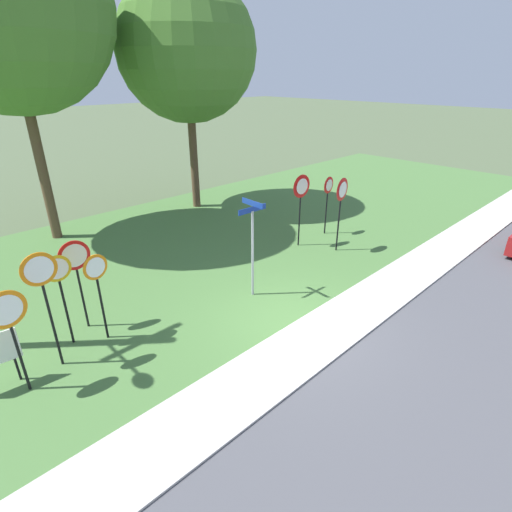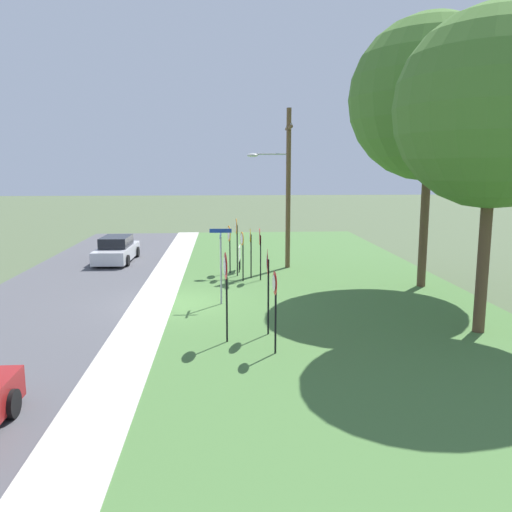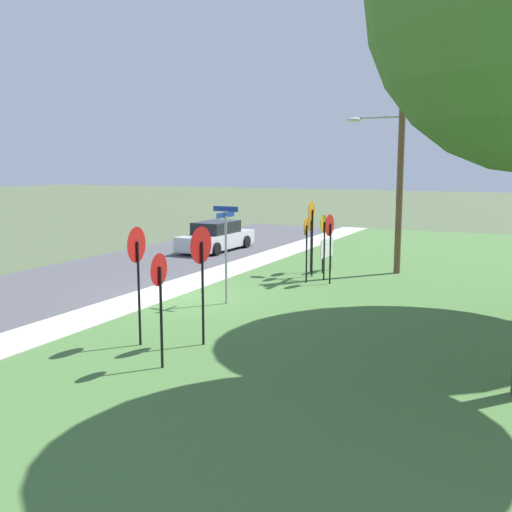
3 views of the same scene
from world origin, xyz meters
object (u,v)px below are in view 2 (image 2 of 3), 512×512
object	(u,v)px
stop_sign_near_right	(242,246)
oak_tree_left	(431,99)
stop_sign_far_right	(250,243)
utility_pole	(285,183)
notice_board	(240,254)
street_name_post	(221,259)
yield_sign_near_left	(275,293)
stop_sign_far_center	(229,239)
yield_sign_near_right	(225,275)
parked_hatchback_near	(117,250)
yield_sign_far_left	(267,270)
stop_sign_near_left	(237,234)
stop_sign_far_left	(260,243)
oak_tree_right	(494,109)

from	to	relation	value
stop_sign_near_right	oak_tree_left	size ratio (longest dim) A/B	0.20
stop_sign_near_right	stop_sign_far_right	size ratio (longest dim) A/B	0.97
utility_pole	stop_sign_near_right	bearing A→B (deg)	-35.89
stop_sign_far_right	utility_pole	xyz separation A→B (m)	(-2.49, 1.89, 2.69)
stop_sign_near_right	stop_sign_far_right	bearing A→B (deg)	139.52
utility_pole	oak_tree_left	size ratio (longest dim) A/B	0.71
utility_pole	notice_board	distance (m)	4.28
notice_board	street_name_post	bearing A→B (deg)	-3.18
yield_sign_near_left	street_name_post	distance (m)	5.65
stop_sign_far_center	yield_sign_near_right	bearing A→B (deg)	-10.09
parked_hatchback_near	oak_tree_left	bearing A→B (deg)	64.72
utility_pole	parked_hatchback_near	xyz separation A→B (m)	(-2.49, -9.00, -3.72)
yield_sign_near_right	yield_sign_far_left	world-z (taller)	same
stop_sign_far_right	utility_pole	bearing A→B (deg)	143.24
stop_sign_near_right	yield_sign_near_left	xyz separation A→B (m)	(9.45, 0.51, 0.12)
utility_pole	yield_sign_near_left	bearing A→B (deg)	-8.04
stop_sign_far_center	stop_sign_near_left	bearing A→B (deg)	14.75
stop_sign_far_left	stop_sign_far_right	size ratio (longest dim) A/B	1.03
yield_sign_far_left	street_name_post	world-z (taller)	street_name_post
stop_sign_far_right	parked_hatchback_near	bearing A→B (deg)	-124.52
yield_sign_near_right	stop_sign_near_left	bearing A→B (deg)	169.56
street_name_post	notice_board	xyz separation A→B (m)	(-6.36, 0.90, -0.87)
yield_sign_near_right	yield_sign_far_left	xyz separation A→B (m)	(-0.64, 1.27, 0.00)
stop_sign_near_left	stop_sign_far_right	distance (m)	0.86
yield_sign_near_left	yield_sign_near_right	bearing A→B (deg)	-133.65
yield_sign_far_left	street_name_post	size ratio (longest dim) A/B	0.94
oak_tree_right	oak_tree_left	bearing A→B (deg)	174.65
stop_sign_near_left	oak_tree_right	bearing A→B (deg)	36.71
utility_pole	notice_board	bearing A→B (deg)	-71.17
stop_sign_far_center	yield_sign_near_right	xyz separation A→B (m)	(10.32, -0.25, 0.34)
stop_sign_near_right	oak_tree_right	bearing A→B (deg)	31.89
stop_sign_near_left	yield_sign_near_left	world-z (taller)	stop_sign_near_left
street_name_post	parked_hatchback_near	xyz separation A→B (m)	(-9.65, -5.76, -1.10)
stop_sign_far_right	oak_tree_right	distance (m)	12.03
stop_sign_far_center	yield_sign_near_left	xyz separation A→B (m)	(11.39, 1.08, 0.03)
stop_sign_far_center	yield_sign_far_left	world-z (taller)	yield_sign_far_left
yield_sign_far_left	street_name_post	bearing A→B (deg)	-155.78
street_name_post	oak_tree_right	xyz separation A→B (m)	(3.92, 8.04, 5.06)
yield_sign_near_right	oak_tree_left	distance (m)	12.37
parked_hatchback_near	street_name_post	bearing A→B (deg)	32.09
parked_hatchback_near	notice_board	bearing A→B (deg)	64.97
notice_board	oak_tree_left	distance (m)	11.15
notice_board	oak_tree_left	xyz separation A→B (m)	(3.90, 7.74, 7.01)
stop_sign_near_left	yield_sign_near_right	xyz separation A→B (m)	(9.55, -0.59, 0.04)
street_name_post	oak_tree_left	size ratio (longest dim) A/B	0.25
stop_sign_far_center	parked_hatchback_near	world-z (taller)	stop_sign_far_center
yield_sign_near_right	stop_sign_far_right	bearing A→B (deg)	165.45
stop_sign_far_right	oak_tree_right	size ratio (longest dim) A/B	0.24
street_name_post	stop_sign_far_left	bearing A→B (deg)	159.51
stop_sign_far_right	oak_tree_left	distance (m)	9.82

